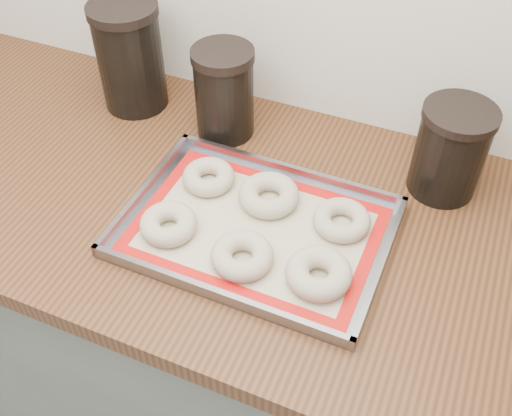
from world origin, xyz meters
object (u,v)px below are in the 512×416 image
at_px(bagel_front_right, 319,273).
at_px(canister_left, 130,56).
at_px(bagel_back_left, 209,177).
at_px(bagel_back_right, 342,220).
at_px(bagel_back_mid, 269,195).
at_px(bagel_front_left, 168,224).
at_px(bagel_front_mid, 242,256).
at_px(canister_mid, 224,92).
at_px(canister_right, 450,150).
at_px(baking_tray, 256,229).

xyz_separation_m(bagel_front_right, canister_left, (-0.53, 0.32, 0.09)).
distance_m(bagel_front_right, canister_left, 0.63).
bearing_deg(bagel_back_left, bagel_back_right, -1.85).
xyz_separation_m(bagel_back_left, bagel_back_mid, (0.12, -0.00, 0.00)).
distance_m(bagel_front_left, bagel_back_mid, 0.19).
height_order(bagel_front_mid, canister_mid, canister_mid).
xyz_separation_m(bagel_back_right, canister_right, (0.14, 0.18, 0.07)).
distance_m(canister_left, canister_right, 0.67).
xyz_separation_m(bagel_front_right, canister_mid, (-0.31, 0.30, 0.07)).
relative_size(bagel_back_left, canister_right, 0.55).
bearing_deg(bagel_front_left, canister_mid, 95.94).
height_order(bagel_front_left, bagel_back_left, bagel_front_left).
xyz_separation_m(baking_tray, canister_right, (0.28, 0.24, 0.08)).
xyz_separation_m(baking_tray, bagel_back_right, (0.14, 0.07, 0.01)).
bearing_deg(bagel_front_right, bagel_back_left, 152.35).
relative_size(bagel_front_left, canister_mid, 0.53).
relative_size(bagel_back_mid, canister_mid, 0.58).
relative_size(bagel_front_left, canister_left, 0.44).
xyz_separation_m(canister_mid, canister_right, (0.45, 0.00, -0.01)).
bearing_deg(bagel_front_right, bagel_back_mid, 136.07).
bearing_deg(bagel_front_right, canister_left, 149.02).
xyz_separation_m(bagel_back_mid, canister_mid, (-0.17, 0.17, 0.07)).
distance_m(bagel_back_mid, canister_mid, 0.25).
distance_m(baking_tray, canister_mid, 0.31).
relative_size(bagel_front_mid, canister_left, 0.46).
bearing_deg(bagel_back_mid, canister_right, 31.08).
distance_m(baking_tray, canister_left, 0.48).
relative_size(bagel_front_left, bagel_front_mid, 0.96).
distance_m(bagel_front_mid, bagel_back_left, 0.21).
relative_size(bagel_front_left, bagel_back_mid, 0.91).
bearing_deg(bagel_back_left, canister_left, 145.91).
bearing_deg(bagel_back_left, canister_right, 22.47).
height_order(baking_tray, canister_left, canister_left).
distance_m(bagel_front_mid, bagel_back_mid, 0.15).
relative_size(bagel_front_right, bagel_back_mid, 0.98).
xyz_separation_m(bagel_front_left, bagel_back_right, (0.28, 0.13, -0.00)).
xyz_separation_m(bagel_back_mid, bagel_back_right, (0.14, -0.01, -0.00)).
bearing_deg(bagel_front_left, bagel_back_mid, 45.25).
distance_m(baking_tray, canister_right, 0.38).
height_order(bagel_back_left, bagel_back_mid, bagel_back_mid).
distance_m(bagel_back_right, canister_mid, 0.36).
bearing_deg(bagel_front_mid, bagel_back_mid, 95.11).
distance_m(bagel_front_left, bagel_back_left, 0.14).
relative_size(bagel_front_right, canister_mid, 0.57).
xyz_separation_m(bagel_front_left, canister_mid, (-0.03, 0.30, 0.07)).
distance_m(bagel_back_right, canister_right, 0.24).
bearing_deg(bagel_front_mid, canister_left, 140.45).
bearing_deg(canister_left, bagel_front_right, -30.98).
distance_m(bagel_front_left, bagel_front_right, 0.28).
bearing_deg(bagel_back_left, bagel_back_mid, -1.04).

